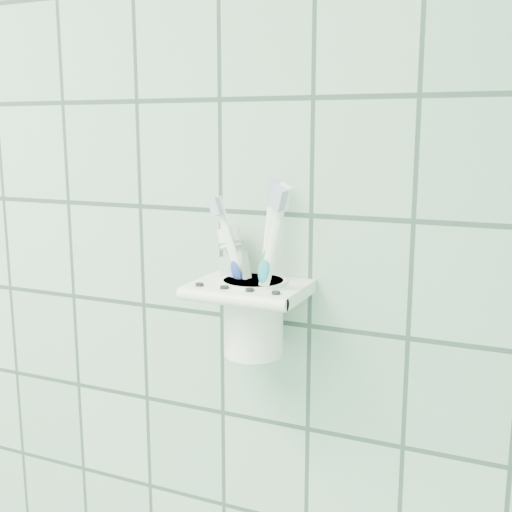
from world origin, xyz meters
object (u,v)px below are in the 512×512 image
at_px(toothbrush_pink, 262,271).
at_px(toothbrush_blue, 258,264).
at_px(toothpaste_tube, 247,280).
at_px(holder_bracket, 250,290).
at_px(cup, 253,314).
at_px(toothbrush_orange, 251,255).

xyz_separation_m(toothbrush_pink, toothbrush_blue, (-0.01, 0.00, 0.01)).
bearing_deg(toothpaste_tube, toothbrush_pink, 38.76).
relative_size(holder_bracket, toothbrush_pink, 0.71).
bearing_deg(holder_bracket, toothbrush_blue, 11.58).
distance_m(cup, toothbrush_pink, 0.05).
relative_size(toothbrush_pink, toothbrush_blue, 0.91).
relative_size(cup, toothbrush_blue, 0.45).
xyz_separation_m(holder_bracket, toothpaste_tube, (-0.00, -0.01, 0.01)).
height_order(toothbrush_orange, toothpaste_tube, toothbrush_orange).
bearing_deg(toothbrush_orange, toothbrush_blue, -13.50).
bearing_deg(toothbrush_pink, holder_bracket, -163.80).
distance_m(holder_bracket, toothbrush_orange, 0.04).
xyz_separation_m(toothbrush_pink, toothbrush_orange, (-0.02, 0.01, 0.02)).
bearing_deg(cup, holder_bracket, -121.70).
height_order(toothbrush_pink, toothpaste_tube, toothbrush_pink).
distance_m(cup, toothpaste_tube, 0.04).
relative_size(cup, toothpaste_tube, 0.58).
bearing_deg(toothbrush_blue, toothbrush_orange, 129.02).
distance_m(toothbrush_pink, toothpaste_tube, 0.02).
distance_m(holder_bracket, toothbrush_pink, 0.03).
bearing_deg(toothbrush_orange, holder_bracket, -51.51).
height_order(holder_bracket, toothbrush_blue, toothbrush_blue).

